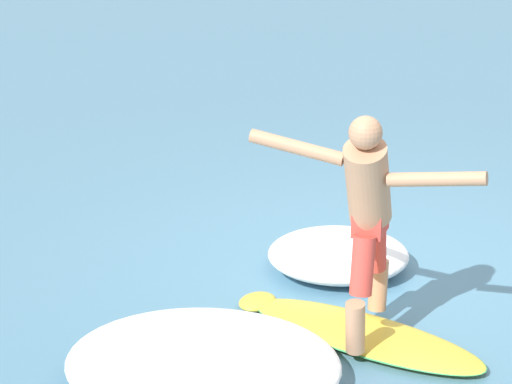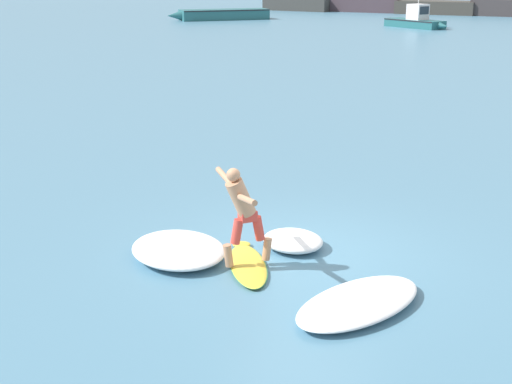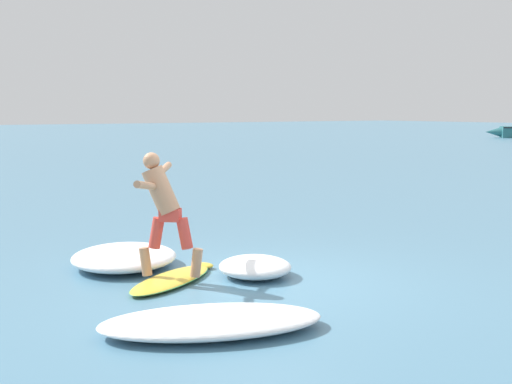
# 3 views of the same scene
# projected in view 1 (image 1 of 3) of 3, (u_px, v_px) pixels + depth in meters

# --- Properties ---
(ground_plane) EXTENTS (200.00, 200.00, 0.00)m
(ground_plane) POSITION_uv_depth(u_px,v_px,m) (382.00, 273.00, 9.29)
(ground_plane) COLOR teal
(surfboard) EXTENTS (1.46, 1.85, 0.23)m
(surfboard) POSITION_uv_depth(u_px,v_px,m) (362.00, 334.00, 8.29)
(surfboard) COLOR yellow
(surfboard) RESTS_ON ground
(surfer) EXTENTS (1.22, 1.08, 1.60)m
(surfer) POSITION_uv_depth(u_px,v_px,m) (368.00, 207.00, 7.83)
(surfer) COLOR tan
(surfer) RESTS_ON surfboard
(wave_foam_at_tail) EXTENTS (2.28, 2.18, 0.29)m
(wave_foam_at_tail) POSITION_uv_depth(u_px,v_px,m) (203.00, 364.00, 7.71)
(wave_foam_at_tail) COLOR white
(wave_foam_at_tail) RESTS_ON ground
(wave_foam_at_nose) EXTENTS (1.39, 1.33, 0.27)m
(wave_foam_at_nose) POSITION_uv_depth(u_px,v_px,m) (338.00, 255.00, 9.29)
(wave_foam_at_nose) COLOR white
(wave_foam_at_nose) RESTS_ON ground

